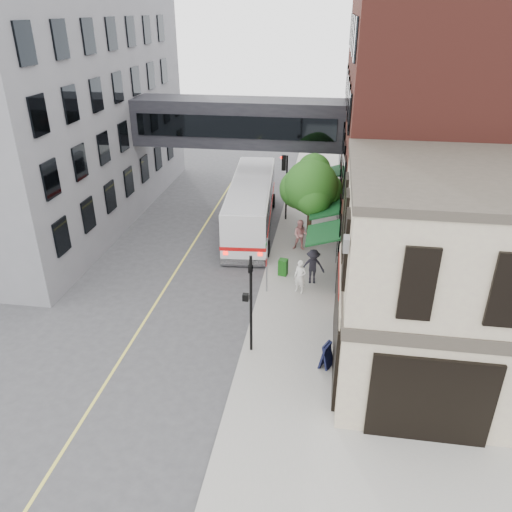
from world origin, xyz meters
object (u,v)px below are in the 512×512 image
(bus, at_px, (251,203))
(newspaper_box, at_px, (283,267))
(pedestrian_a, at_px, (300,277))
(pedestrian_c, at_px, (313,266))
(sandwich_board, at_px, (326,355))
(pedestrian_b, at_px, (301,235))

(bus, relative_size, newspaper_box, 12.93)
(bus, bearing_deg, pedestrian_a, -65.01)
(pedestrian_a, bearing_deg, pedestrian_c, 84.38)
(bus, height_order, pedestrian_a, bus)
(bus, relative_size, pedestrian_c, 6.22)
(bus, xyz_separation_m, pedestrian_c, (4.47, -7.24, -0.67))
(newspaper_box, xyz_separation_m, sandwich_board, (2.55, -7.55, 0.09))
(pedestrian_a, distance_m, newspaper_box, 2.05)
(pedestrian_a, xyz_separation_m, newspaper_box, (-1.04, 1.71, -0.42))
(newspaper_box, bearing_deg, pedestrian_b, 90.03)
(pedestrian_b, height_order, pedestrian_c, pedestrian_c)
(pedestrian_b, distance_m, sandwich_board, 11.09)
(bus, height_order, pedestrian_c, bus)
(pedestrian_a, bearing_deg, newspaper_box, 144.21)
(pedestrian_a, relative_size, pedestrian_b, 0.94)
(pedestrian_a, bearing_deg, pedestrian_b, 116.80)
(pedestrian_b, xyz_separation_m, newspaper_box, (-0.70, -3.37, -0.48))
(pedestrian_b, bearing_deg, pedestrian_a, -84.85)
(pedestrian_b, bearing_deg, newspaper_box, -100.37)
(newspaper_box, bearing_deg, pedestrian_a, -47.04)
(pedestrian_a, height_order, pedestrian_b, pedestrian_b)
(pedestrian_b, xyz_separation_m, pedestrian_c, (0.93, -4.01, 0.02))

